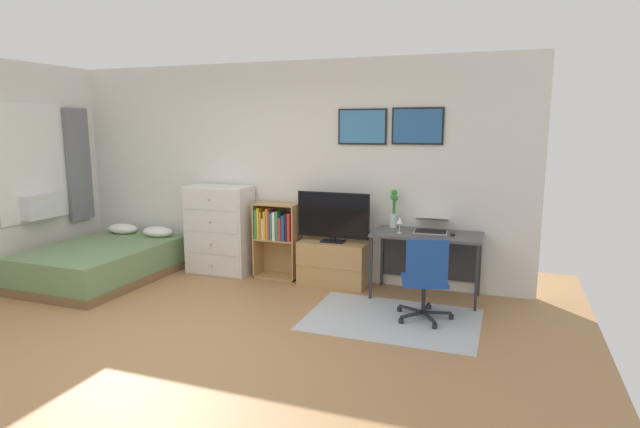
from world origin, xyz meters
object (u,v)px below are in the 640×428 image
(office_chair, at_px, (425,277))
(computer_mouse, at_px, (453,234))
(laptop, at_px, (431,226))
(wine_glass, at_px, (400,221))
(bed, at_px, (104,261))
(television, at_px, (333,217))
(dresser, at_px, (220,230))
(bamboo_vase, at_px, (394,206))
(bookshelf, at_px, (276,232))
(tv_stand, at_px, (333,263))
(desk, at_px, (427,244))

(office_chair, bearing_deg, computer_mouse, 62.87)
(laptop, height_order, wine_glass, wine_glass)
(bed, relative_size, computer_mouse, 18.70)
(office_chair, bearing_deg, television, 132.13)
(wine_glass, bearing_deg, bed, -171.01)
(dresser, distance_m, bamboo_vase, 2.31)
(office_chair, distance_m, computer_mouse, 0.82)
(bamboo_vase, bearing_deg, dresser, -176.84)
(dresser, distance_m, computer_mouse, 2.98)
(computer_mouse, bearing_deg, bookshelf, 176.09)
(bed, bearing_deg, wine_glass, 9.38)
(office_chair, distance_m, wine_glass, 0.87)
(wine_glass, bearing_deg, bookshelf, 171.77)
(bamboo_vase, bearing_deg, bed, -165.96)
(dresser, bearing_deg, laptop, 0.90)
(bookshelf, xyz_separation_m, computer_mouse, (2.18, -0.15, 0.17))
(computer_mouse, bearing_deg, tv_stand, 175.67)
(desk, xyz_separation_m, office_chair, (0.11, -0.83, -0.15))
(computer_mouse, bearing_deg, wine_glass, -171.58)
(tv_stand, height_order, office_chair, office_chair)
(tv_stand, height_order, laptop, laptop)
(computer_mouse, bearing_deg, office_chair, -103.07)
(bookshelf, bearing_deg, dresser, -175.77)
(bed, xyz_separation_m, tv_stand, (2.80, 0.77, 0.05))
(bamboo_vase, bearing_deg, laptop, -10.45)
(bookshelf, distance_m, desk, 1.91)
(computer_mouse, height_order, bamboo_vase, bamboo_vase)
(desk, bearing_deg, bamboo_vase, 162.97)
(desk, relative_size, laptop, 2.81)
(bookshelf, bearing_deg, wine_glass, -8.23)
(dresser, xyz_separation_m, bookshelf, (0.79, 0.06, 0.01))
(office_chair, height_order, laptop, laptop)
(desk, distance_m, bamboo_vase, 0.58)
(bookshelf, relative_size, tv_stand, 1.16)
(bamboo_vase, bearing_deg, computer_mouse, -17.17)
(bed, distance_m, bookshelf, 2.21)
(bookshelf, xyz_separation_m, tv_stand, (0.78, -0.04, -0.32))
(dresser, distance_m, wine_glass, 2.42)
(tv_stand, bearing_deg, bed, -164.71)
(wine_glass, bearing_deg, computer_mouse, 8.42)
(desk, height_order, bamboo_vase, bamboo_vase)
(bookshelf, distance_m, laptop, 1.94)
(computer_mouse, bearing_deg, bamboo_vase, 162.83)
(bookshelf, relative_size, office_chair, 1.11)
(desk, xyz_separation_m, wine_glass, (-0.29, -0.17, 0.27))
(laptop, distance_m, wine_glass, 0.39)
(bookshelf, distance_m, wine_glass, 1.66)
(desk, relative_size, office_chair, 1.38)
(bookshelf, xyz_separation_m, office_chair, (2.01, -0.89, -0.13))
(office_chair, xyz_separation_m, wine_glass, (-0.40, 0.66, 0.42))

